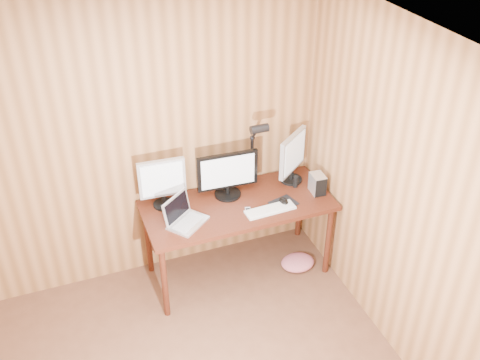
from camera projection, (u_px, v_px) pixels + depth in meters
room_shell at (181, 333)px, 2.90m from camera, size 4.00×4.00×4.00m
desk at (235, 211)px, 4.85m from camera, size 1.60×0.70×0.75m
monitor_center at (227, 174)px, 4.72m from camera, size 0.53×0.23×0.41m
monitor_left at (162, 182)px, 4.58m from camera, size 0.39×0.18×0.44m
monitor_right at (293, 156)px, 4.89m from camera, size 0.35×0.28×0.47m
laptop at (183, 216)px, 4.49m from camera, size 0.39×0.38×0.22m
keyboard at (270, 210)px, 4.64m from camera, size 0.43×0.15×0.02m
mousepad at (284, 203)px, 4.73m from camera, size 0.25×0.22×0.00m
mouse at (284, 201)px, 4.72m from camera, size 0.10×0.13×0.04m
hard_drive at (318, 184)px, 4.83m from camera, size 0.12×0.16×0.17m
phone at (248, 211)px, 4.64m from camera, size 0.07×0.10×0.01m
speaker at (296, 182)px, 4.92m from camera, size 0.04×0.04×0.11m
desk_lamp at (256, 144)px, 4.75m from camera, size 0.15×0.22×0.67m
fabric_pile at (298, 262)px, 5.16m from camera, size 0.34×0.30×0.10m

